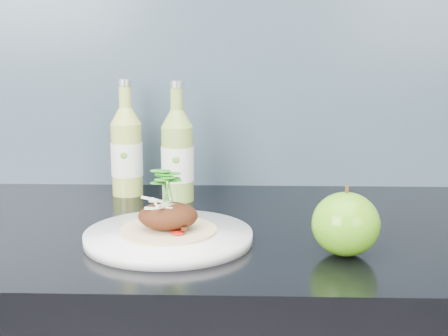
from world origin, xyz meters
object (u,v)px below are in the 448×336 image
(cider_bottle_left, at_px, (127,152))
(green_apple, at_px, (346,224))
(dinner_plate, at_px, (169,237))
(cider_bottle_right, at_px, (178,156))

(cider_bottle_left, bearing_deg, green_apple, -43.02)
(green_apple, bearing_deg, dinner_plate, 168.90)
(green_apple, bearing_deg, cider_bottle_left, 136.80)
(dinner_plate, distance_m, cider_bottle_left, 0.32)
(green_apple, height_order, cider_bottle_right, cider_bottle_right)
(dinner_plate, distance_m, green_apple, 0.26)
(cider_bottle_left, bearing_deg, dinner_plate, -68.51)
(dinner_plate, relative_size, cider_bottle_right, 1.34)
(dinner_plate, relative_size, cider_bottle_left, 1.34)
(cider_bottle_left, height_order, cider_bottle_right, same)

